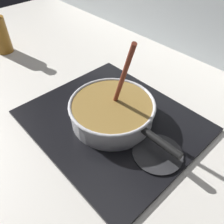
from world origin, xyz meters
The scene contains 6 objects.
ground centered at (0.00, 0.00, -0.02)m, with size 2.40×1.60×0.04m, color beige.
hob_plate centered at (0.14, 0.20, 0.01)m, with size 0.56×0.48×0.01m, color black.
burner_ring centered at (0.14, 0.20, 0.02)m, with size 0.19×0.19×0.01m, color #592D0C.
spare_burner centered at (0.34, 0.20, 0.01)m, with size 0.15×0.15×0.01m, color #262628.
cooking_pan centered at (0.14, 0.20, 0.05)m, with size 0.41×0.28×0.31m.
sauce_bottle centered at (-0.59, 0.15, 0.09)m, with size 0.08×0.08×0.23m.
Camera 1 is at (0.55, -0.18, 0.57)m, focal length 36.94 mm.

